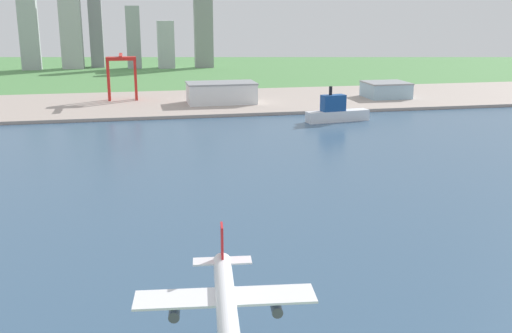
% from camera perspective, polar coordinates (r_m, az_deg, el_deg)
% --- Properties ---
extents(ground_plane, '(2400.00, 2400.00, 0.00)m').
position_cam_1_polar(ground_plane, '(327.84, -5.15, 0.87)').
color(ground_plane, '#528B4B').
extents(water_bay, '(840.00, 360.00, 0.15)m').
position_cam_1_polar(water_bay, '(270.35, -3.66, -2.08)').
color(water_bay, '#385675').
rests_on(water_bay, ground).
extents(industrial_pier, '(840.00, 140.00, 2.50)m').
position_cam_1_polar(industrial_pier, '(513.47, -7.67, 5.95)').
color(industrial_pier, '#AA9B90').
rests_on(industrial_pier, ground).
extents(airplane_landing, '(37.10, 41.63, 13.33)m').
position_cam_1_polar(airplane_landing, '(122.50, -2.87, -12.43)').
color(airplane_landing, white).
extents(ferry_boat, '(47.24, 16.39, 25.05)m').
position_cam_1_polar(ferry_boat, '(433.53, 7.55, 5.13)').
color(ferry_boat, white).
rests_on(ferry_boat, water_bay).
extents(port_crane_red, '(24.70, 37.54, 38.84)m').
position_cam_1_polar(port_crane_red, '(524.52, -12.55, 9.12)').
color(port_crane_red, red).
rests_on(port_crane_red, industrial_pier).
extents(warehouse_main, '(56.02, 32.00, 16.94)m').
position_cam_1_polar(warehouse_main, '(500.31, -3.28, 6.95)').
color(warehouse_main, white).
rests_on(warehouse_main, industrial_pier).
extents(warehouse_annex, '(36.52, 34.11, 13.40)m').
position_cam_1_polar(warehouse_annex, '(544.13, 12.12, 7.09)').
color(warehouse_annex, '#99BCD1').
rests_on(warehouse_annex, industrial_pier).
extents(distant_skyline, '(248.62, 55.64, 155.56)m').
position_cam_1_polar(distant_skyline, '(846.36, -13.54, 12.53)').
color(distant_skyline, '#A8ADB1').
rests_on(distant_skyline, ground).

